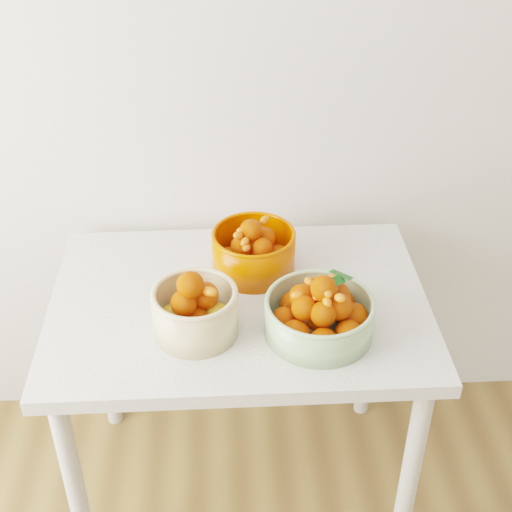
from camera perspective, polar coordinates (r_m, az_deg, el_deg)
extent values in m
cube|color=silver|center=(1.99, 4.16, 17.94)|extent=(4.00, 0.04, 2.70)
cube|color=silver|center=(1.91, -1.37, -3.94)|extent=(1.00, 0.70, 0.04)
cylinder|color=silver|center=(2.01, -14.17, -17.87)|extent=(0.05, 0.05, 0.71)
cylinder|color=silver|center=(2.03, 12.18, -16.92)|extent=(0.05, 0.05, 0.71)
cylinder|color=silver|center=(2.40, -12.11, -6.88)|extent=(0.05, 0.05, 0.71)
cylinder|color=silver|center=(2.42, 9.05, -6.20)|extent=(0.05, 0.05, 0.71)
cylinder|color=#D3B985|center=(1.76, -4.87, -4.57)|extent=(0.26, 0.26, 0.12)
torus|color=#D3B985|center=(1.72, -4.96, -3.03)|extent=(0.26, 0.26, 0.01)
sphere|color=#D1660C|center=(1.77, -3.11, -4.83)|extent=(0.07, 0.07, 0.07)
sphere|color=#D1660C|center=(1.81, -4.91, -3.80)|extent=(0.07, 0.07, 0.07)
sphere|color=#D1660C|center=(1.77, -6.58, -4.97)|extent=(0.07, 0.07, 0.07)
sphere|color=#DE3800|center=(1.73, -4.82, -5.99)|extent=(0.07, 0.07, 0.07)
sphere|color=#DE3800|center=(1.77, -4.85, -4.87)|extent=(0.07, 0.07, 0.07)
sphere|color=#DE3800|center=(1.74, -4.09, -3.15)|extent=(0.07, 0.07, 0.07)
sphere|color=#DE3800|center=(1.72, -5.79, -3.79)|extent=(0.06, 0.06, 0.06)
sphere|color=#DE3800|center=(1.70, -5.27, -2.33)|extent=(0.07, 0.07, 0.07)
ellipsoid|color=#F95814|center=(1.69, -3.64, -2.87)|extent=(0.04, 0.04, 0.03)
ellipsoid|color=#F95814|center=(1.72, -4.89, -2.13)|extent=(0.03, 0.04, 0.03)
ellipsoid|color=#F95814|center=(1.70, -3.88, -2.85)|extent=(0.04, 0.04, 0.03)
cylinder|color=#96B781|center=(1.77, 5.06, -4.94)|extent=(0.36, 0.36, 0.09)
torus|color=#96B781|center=(1.74, 5.14, -3.74)|extent=(0.36, 0.36, 0.01)
sphere|color=#DE3800|center=(1.78, 7.81, -4.87)|extent=(0.07, 0.07, 0.07)
sphere|color=#DE3800|center=(1.82, 6.78, -3.73)|extent=(0.07, 0.07, 0.07)
sphere|color=#DE3800|center=(1.83, 4.70, -3.29)|extent=(0.07, 0.07, 0.07)
sphere|color=#DE3800|center=(1.81, 2.91, -3.84)|extent=(0.06, 0.06, 0.06)
sphere|color=#DE3800|center=(1.76, 2.27, -5.08)|extent=(0.06, 0.06, 0.06)
sphere|color=#DE3800|center=(1.72, 3.18, -6.31)|extent=(0.07, 0.07, 0.07)
sphere|color=#DE3800|center=(1.70, 5.43, -6.84)|extent=(0.07, 0.07, 0.07)
sphere|color=#DE3800|center=(1.73, 7.39, -6.13)|extent=(0.07, 0.07, 0.07)
sphere|color=#DE3800|center=(1.77, 5.06, -5.00)|extent=(0.07, 0.07, 0.07)
sphere|color=#DE3800|center=(1.76, 6.40, -3.14)|extent=(0.07, 0.07, 0.07)
sphere|color=#DE3800|center=(1.77, 4.96, -2.70)|extent=(0.07, 0.07, 0.07)
sphere|color=#DE3800|center=(1.75, 3.69, -3.27)|extent=(0.06, 0.06, 0.06)
sphere|color=#DE3800|center=(1.71, 3.87, -4.18)|extent=(0.06, 0.06, 0.06)
sphere|color=#DE3800|center=(1.70, 5.40, -4.64)|extent=(0.06, 0.06, 0.06)
sphere|color=#DE3800|center=(1.72, 6.62, -4.05)|extent=(0.07, 0.07, 0.07)
sphere|color=#DE3800|center=(1.70, 5.45, -2.60)|extent=(0.06, 0.06, 0.06)
ellipsoid|color=#F95814|center=(1.71, 6.09, -2.49)|extent=(0.04, 0.03, 0.04)
ellipsoid|color=#F95814|center=(1.72, 5.16, -3.27)|extent=(0.04, 0.04, 0.03)
ellipsoid|color=#F95814|center=(1.68, 5.71, -3.67)|extent=(0.03, 0.04, 0.04)
ellipsoid|color=#F95814|center=(1.74, 6.20, -1.93)|extent=(0.04, 0.04, 0.04)
ellipsoid|color=#F95814|center=(1.71, 3.32, -3.20)|extent=(0.03, 0.03, 0.02)
ellipsoid|color=#F95814|center=(1.68, 5.72, -2.93)|extent=(0.03, 0.04, 0.03)
ellipsoid|color=#F95814|center=(1.72, 5.41, -2.69)|extent=(0.04, 0.03, 0.03)
ellipsoid|color=#F95814|center=(1.71, 5.93, -2.41)|extent=(0.04, 0.03, 0.03)
ellipsoid|color=#F95814|center=(1.71, 4.94, -3.22)|extent=(0.04, 0.04, 0.03)
ellipsoid|color=#F95814|center=(1.68, 6.73, -3.36)|extent=(0.04, 0.04, 0.03)
ellipsoid|color=#F95814|center=(1.77, 6.14, -1.78)|extent=(0.04, 0.04, 0.03)
ellipsoid|color=#F95814|center=(1.75, 4.27, -2.11)|extent=(0.04, 0.04, 0.03)
cylinder|color=#D63C00|center=(1.97, -0.19, 0.29)|extent=(0.25, 0.25, 0.12)
torus|color=#D63C00|center=(1.93, -0.19, 1.74)|extent=(0.25, 0.25, 0.01)
sphere|color=#DE3800|center=(1.98, 1.78, -0.06)|extent=(0.07, 0.07, 0.07)
sphere|color=#DE3800|center=(2.03, 0.74, 0.85)|extent=(0.06, 0.06, 0.06)
sphere|color=#DE3800|center=(2.02, -1.19, 0.82)|extent=(0.06, 0.06, 0.06)
sphere|color=#DE3800|center=(1.97, -2.16, -0.24)|extent=(0.07, 0.07, 0.07)
sphere|color=#DE3800|center=(1.93, -1.09, -1.16)|extent=(0.07, 0.07, 0.07)
sphere|color=#DE3800|center=(1.93, 0.88, -1.10)|extent=(0.06, 0.06, 0.06)
sphere|color=#DE3800|center=(1.98, -0.19, -0.12)|extent=(0.06, 0.06, 0.06)
sphere|color=#DE3800|center=(1.97, 0.70, 1.45)|extent=(0.06, 0.06, 0.06)
sphere|color=#DE3800|center=(1.98, -0.71, 1.63)|extent=(0.06, 0.06, 0.06)
sphere|color=#DE3800|center=(1.93, -1.13, 0.76)|extent=(0.06, 0.06, 0.06)
sphere|color=#DE3800|center=(1.92, 0.46, 0.60)|extent=(0.06, 0.06, 0.06)
sphere|color=#DE3800|center=(1.92, -0.41, 2.06)|extent=(0.06, 0.06, 0.06)
ellipsoid|color=#F95814|center=(1.92, -0.43, 1.70)|extent=(0.04, 0.04, 0.03)
ellipsoid|color=#F95814|center=(1.94, 0.22, 1.98)|extent=(0.04, 0.04, 0.03)
ellipsoid|color=#F95814|center=(1.95, 0.67, 2.87)|extent=(0.04, 0.04, 0.04)
ellipsoid|color=#F95814|center=(1.92, -0.17, 2.28)|extent=(0.04, 0.04, 0.02)
ellipsoid|color=#F95814|center=(1.93, -0.23, 1.39)|extent=(0.03, 0.04, 0.03)
ellipsoid|color=#F95814|center=(1.94, -0.50, 1.95)|extent=(0.04, 0.04, 0.02)
ellipsoid|color=#F95814|center=(1.98, -0.87, 2.30)|extent=(0.03, 0.04, 0.03)
ellipsoid|color=#F95814|center=(1.94, -0.23, 1.70)|extent=(0.03, 0.04, 0.03)
ellipsoid|color=#F95814|center=(1.89, -0.77, 0.62)|extent=(0.03, 0.04, 0.03)
ellipsoid|color=#F95814|center=(1.91, -1.15, 2.00)|extent=(0.04, 0.04, 0.03)
ellipsoid|color=#F95814|center=(1.89, -1.45, 1.65)|extent=(0.04, 0.04, 0.03)
ellipsoid|color=#F95814|center=(1.92, -0.02, 1.86)|extent=(0.03, 0.04, 0.03)
ellipsoid|color=#F95814|center=(1.90, -0.90, 1.15)|extent=(0.03, 0.04, 0.04)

